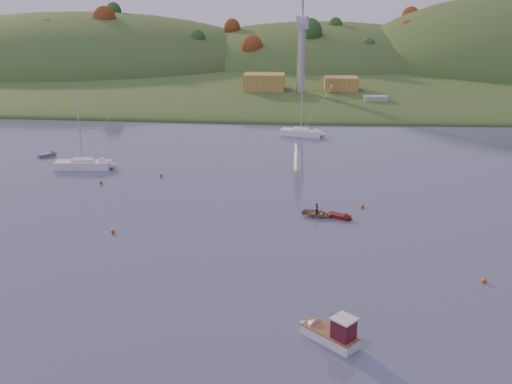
# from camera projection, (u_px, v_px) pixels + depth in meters

# --- Properties ---
(ground) EXTENTS (500.00, 500.00, 0.00)m
(ground) POSITION_uv_depth(u_px,v_px,m) (272.00, 384.00, 41.32)
(ground) COLOR #373B5B
(ground) RESTS_ON ground
(far_shore) EXTENTS (620.00, 220.00, 1.50)m
(far_shore) POSITION_uv_depth(u_px,v_px,m) (296.00, 61.00, 258.60)
(far_shore) COLOR #3A5321
(far_shore) RESTS_ON ground
(shore_slope) EXTENTS (640.00, 150.00, 7.00)m
(shore_slope) POSITION_uv_depth(u_px,v_px,m) (295.00, 80.00, 197.19)
(shore_slope) COLOR #3A5321
(shore_slope) RESTS_ON ground
(hill_left) EXTENTS (170.00, 140.00, 44.00)m
(hill_left) POSITION_uv_depth(u_px,v_px,m) (79.00, 67.00, 236.59)
(hill_left) COLOR #3A5321
(hill_left) RESTS_ON ground
(hill_center) EXTENTS (140.00, 120.00, 36.00)m
(hill_center) POSITION_uv_depth(u_px,v_px,m) (320.00, 66.00, 239.00)
(hill_center) COLOR #3A5321
(hill_center) RESTS_ON ground
(hillside_trees) EXTENTS (280.00, 50.00, 32.00)m
(hillside_trees) POSITION_uv_depth(u_px,v_px,m) (295.00, 73.00, 216.09)
(hillside_trees) COLOR #173E16
(hillside_trees) RESTS_ON ground
(wharf) EXTENTS (42.00, 16.00, 2.40)m
(wharf) POSITION_uv_depth(u_px,v_px,m) (311.00, 97.00, 155.84)
(wharf) COLOR slate
(wharf) RESTS_ON ground
(shed_west) EXTENTS (11.00, 8.00, 4.80)m
(shed_west) POSITION_uv_depth(u_px,v_px,m) (264.00, 83.00, 156.54)
(shed_west) COLOR olive
(shed_west) RESTS_ON wharf
(shed_east) EXTENTS (9.00, 7.00, 4.00)m
(shed_east) POSITION_uv_depth(u_px,v_px,m) (341.00, 84.00, 156.14)
(shed_east) COLOR olive
(shed_east) RESTS_ON wharf
(dock_crane) EXTENTS (3.20, 28.00, 20.30)m
(dock_crane) POSITION_uv_depth(u_px,v_px,m) (302.00, 37.00, 147.52)
(dock_crane) COLOR #B7B7BC
(dock_crane) RESTS_ON wharf
(fishing_boat) EXTENTS (5.41, 5.10, 3.63)m
(fishing_boat) POSITION_uv_depth(u_px,v_px,m) (326.00, 331.00, 46.48)
(fishing_boat) COLOR silver
(fishing_boat) RESTS_ON ground
(sailboat_near) EXTENTS (9.17, 3.25, 12.51)m
(sailboat_near) POSITION_uv_depth(u_px,v_px,m) (83.00, 164.00, 93.71)
(sailboat_near) COLOR silver
(sailboat_near) RESTS_ON ground
(sailboat_far) EXTENTS (8.84, 4.63, 11.75)m
(sailboat_far) POSITION_uv_depth(u_px,v_px,m) (301.00, 132.00, 116.46)
(sailboat_far) COLOR white
(sailboat_far) RESTS_ON ground
(canoe) EXTENTS (4.59, 3.97, 0.80)m
(canoe) POSITION_uv_depth(u_px,v_px,m) (317.00, 213.00, 73.13)
(canoe) COLOR #A3875A
(canoe) RESTS_ON ground
(paddler) EXTENTS (0.54, 0.65, 1.53)m
(paddler) POSITION_uv_depth(u_px,v_px,m) (317.00, 211.00, 73.02)
(paddler) COLOR black
(paddler) RESTS_ON ground
(red_tender) EXTENTS (3.55, 2.74, 1.17)m
(red_tender) POSITION_uv_depth(u_px,v_px,m) (344.00, 217.00, 72.30)
(red_tender) COLOR #52100B
(red_tender) RESTS_ON ground
(grey_dinghy) EXTENTS (3.24, 3.21, 1.24)m
(grey_dinghy) POSITION_uv_depth(u_px,v_px,m) (50.00, 154.00, 101.69)
(grey_dinghy) COLOR slate
(grey_dinghy) RESTS_ON ground
(work_vessel) EXTENTS (13.90, 5.75, 3.50)m
(work_vessel) POSITION_uv_depth(u_px,v_px,m) (375.00, 105.00, 143.95)
(work_vessel) COLOR slate
(work_vessel) RESTS_ON ground
(buoy_0) EXTENTS (0.50, 0.50, 0.50)m
(buoy_0) POSITION_uv_depth(u_px,v_px,m) (484.00, 280.00, 56.02)
(buoy_0) COLOR #EC4B0C
(buoy_0) RESTS_ON ground
(buoy_1) EXTENTS (0.50, 0.50, 0.50)m
(buoy_1) POSITION_uv_depth(u_px,v_px,m) (362.00, 206.00, 76.14)
(buoy_1) COLOR #EC4B0C
(buoy_1) RESTS_ON ground
(buoy_2) EXTENTS (0.50, 0.50, 0.50)m
(buoy_2) POSITION_uv_depth(u_px,v_px,m) (101.00, 182.00, 86.07)
(buoy_2) COLOR #EC4B0C
(buoy_2) RESTS_ON ground
(buoy_3) EXTENTS (0.50, 0.50, 0.50)m
(buoy_3) POSITION_uv_depth(u_px,v_px,m) (161.00, 175.00, 89.63)
(buoy_3) COLOR #EC4B0C
(buoy_3) RESTS_ON ground
(buoy_4) EXTENTS (0.50, 0.50, 0.50)m
(buoy_4) POSITION_uv_depth(u_px,v_px,m) (113.00, 231.00, 67.91)
(buoy_4) COLOR #EC4B0C
(buoy_4) RESTS_ON ground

